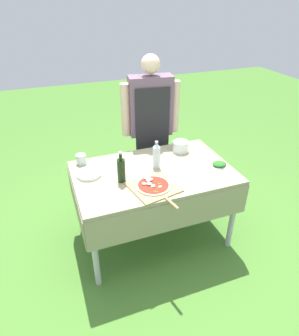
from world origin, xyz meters
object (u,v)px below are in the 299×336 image
(person_cook, at_px, (150,120))
(prep_table, at_px, (153,180))
(water_bottle, at_px, (156,155))
(herb_container, at_px, (219,164))
(mixing_tub, at_px, (180,146))
(sauce_jar, at_px, (81,160))
(oil_bottle, at_px, (121,170))
(plate_stack, at_px, (89,174))
(pizza_on_peel, at_px, (154,186))

(person_cook, bearing_deg, prep_table, 79.86)
(water_bottle, xyz_separation_m, herb_container, (0.55, -0.18, -0.10))
(mixing_tub, relative_size, sauce_jar, 1.66)
(oil_bottle, distance_m, water_bottle, 0.37)
(water_bottle, xyz_separation_m, mixing_tub, (0.34, 0.21, -0.07))
(oil_bottle, relative_size, mixing_tub, 1.79)
(oil_bottle, height_order, plate_stack, oil_bottle)
(water_bottle, distance_m, sauce_jar, 0.70)
(herb_container, height_order, plate_stack, herb_container)
(herb_container, distance_m, sauce_jar, 1.27)
(oil_bottle, distance_m, herb_container, 0.91)
(water_bottle, relative_size, herb_container, 1.58)
(prep_table, distance_m, oil_bottle, 0.37)
(prep_table, distance_m, herb_container, 0.62)
(prep_table, height_order, mixing_tub, mixing_tub)
(prep_table, height_order, sauce_jar, sauce_jar)
(oil_bottle, xyz_separation_m, plate_stack, (-0.24, 0.19, -0.10))
(plate_stack, xyz_separation_m, sauce_jar, (-0.03, 0.23, 0.03))
(oil_bottle, bearing_deg, person_cook, 53.89)
(prep_table, height_order, water_bottle, water_bottle)
(herb_container, relative_size, plate_stack, 0.73)
(pizza_on_peel, xyz_separation_m, water_bottle, (0.14, 0.30, 0.11))
(water_bottle, bearing_deg, oil_bottle, -162.56)
(person_cook, relative_size, plate_stack, 7.23)
(water_bottle, xyz_separation_m, sauce_jar, (-0.63, 0.31, -0.08))
(oil_bottle, height_order, herb_container, oil_bottle)
(prep_table, distance_m, sauce_jar, 0.69)
(prep_table, bearing_deg, herb_container, -12.16)
(herb_container, relative_size, sauce_jar, 1.76)
(water_bottle, relative_size, mixing_tub, 1.67)
(prep_table, xyz_separation_m, sauce_jar, (-0.58, 0.36, 0.13))
(sauce_jar, bearing_deg, pizza_on_peel, -51.38)
(water_bottle, height_order, plate_stack, water_bottle)
(pizza_on_peel, bearing_deg, oil_bottle, 127.39)
(prep_table, distance_m, plate_stack, 0.57)
(person_cook, bearing_deg, water_bottle, 82.53)
(mixing_tub, bearing_deg, prep_table, -145.72)
(oil_bottle, relative_size, sauce_jar, 2.97)
(pizza_on_peel, distance_m, oil_bottle, 0.30)
(prep_table, distance_m, person_cook, 0.76)
(oil_bottle, xyz_separation_m, water_bottle, (0.36, 0.11, 0.01))
(prep_table, xyz_separation_m, herb_container, (0.60, -0.13, 0.11))
(herb_container, height_order, mixing_tub, mixing_tub)
(herb_container, xyz_separation_m, plate_stack, (-1.14, 0.26, -0.01))
(mixing_tub, bearing_deg, oil_bottle, -155.19)
(sauce_jar, bearing_deg, oil_bottle, -57.35)
(pizza_on_peel, height_order, sauce_jar, sauce_jar)
(prep_table, distance_m, pizza_on_peel, 0.28)
(plate_stack, bearing_deg, oil_bottle, -38.40)
(pizza_on_peel, relative_size, plate_stack, 2.41)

